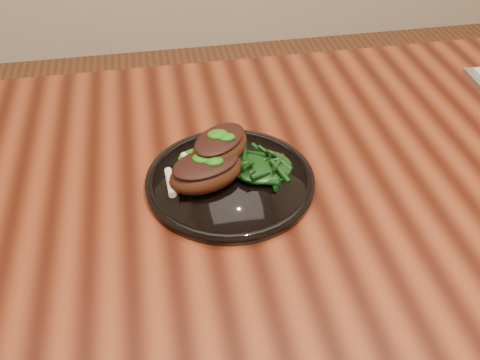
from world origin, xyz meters
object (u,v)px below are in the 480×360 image
greens_heap (262,164)px  lamb_chop_front (206,171)px  desk (365,203)px  plate (230,181)px

greens_heap → lamb_chop_front: bearing=-171.1°
desk → greens_heap: size_ratio=17.10×
plate → greens_heap: (0.05, 0.00, 0.02)m
desk → plate: 0.25m
desk → plate: bearing=-178.7°
desk → plate: (-0.24, -0.01, 0.09)m
lamb_chop_front → greens_heap: bearing=8.9°
desk → lamb_chop_front: 0.30m
desk → greens_heap: (-0.18, -0.00, 0.11)m
lamb_chop_front → greens_heap: size_ratio=1.47×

